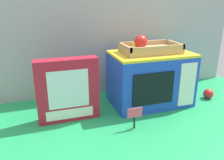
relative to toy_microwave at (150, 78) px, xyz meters
name	(u,v)px	position (x,y,z in m)	size (l,w,h in m)	color
ground_plane	(128,109)	(-0.14, -0.05, -0.14)	(1.70, 1.70, 0.00)	#219E54
display_back_panel	(111,30)	(-0.14, 0.25, 0.23)	(1.61, 0.03, 0.75)	#A0A3A8
toy_microwave	(150,78)	(0.00, 0.00, 0.00)	(0.42, 0.27, 0.28)	blue
food_groups_crate	(148,48)	(-0.02, 0.01, 0.17)	(0.30, 0.17, 0.09)	tan
cookie_set_box	(68,90)	(-0.45, -0.05, 0.01)	(0.29, 0.07, 0.30)	#B2192D
price_sign	(135,115)	(-0.19, -0.23, -0.07)	(0.07, 0.01, 0.10)	black
loose_toy_apple	(208,94)	(0.35, -0.06, -0.11)	(0.06, 0.06, 0.06)	red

